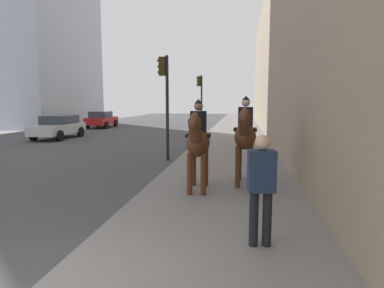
{
  "coord_description": "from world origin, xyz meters",
  "views": [
    {
      "loc": [
        -2.98,
        -2.42,
        2.3
      ],
      "look_at": [
        4.0,
        -1.38,
        1.4
      ],
      "focal_mm": 31.18,
      "sensor_mm": 36.0,
      "label": 1
    }
  ],
  "objects_px": {
    "pedestrian_greeting": "(261,183)",
    "car_mid_lane": "(102,119)",
    "mounted_horse_near": "(198,141)",
    "mounted_horse_far": "(245,135)",
    "traffic_light_near_curb": "(165,91)",
    "traffic_light_far_curb": "(200,95)",
    "car_near_lane": "(59,126)"
  },
  "relations": [
    {
      "from": "mounted_horse_near",
      "to": "traffic_light_far_curb",
      "type": "distance_m",
      "value": 15.92
    },
    {
      "from": "car_near_lane",
      "to": "traffic_light_far_curb",
      "type": "height_order",
      "value": "traffic_light_far_curb"
    },
    {
      "from": "pedestrian_greeting",
      "to": "car_mid_lane",
      "type": "distance_m",
      "value": 26.1
    },
    {
      "from": "mounted_horse_near",
      "to": "mounted_horse_far",
      "type": "distance_m",
      "value": 1.39
    },
    {
      "from": "pedestrian_greeting",
      "to": "traffic_light_near_curb",
      "type": "height_order",
      "value": "traffic_light_near_curb"
    },
    {
      "from": "pedestrian_greeting",
      "to": "mounted_horse_near",
      "type": "bearing_deg",
      "value": 17.65
    },
    {
      "from": "pedestrian_greeting",
      "to": "car_near_lane",
      "type": "height_order",
      "value": "pedestrian_greeting"
    },
    {
      "from": "pedestrian_greeting",
      "to": "mounted_horse_far",
      "type": "bearing_deg",
      "value": -3.38
    },
    {
      "from": "pedestrian_greeting",
      "to": "traffic_light_far_curb",
      "type": "distance_m",
      "value": 19.08
    },
    {
      "from": "traffic_light_near_curb",
      "to": "traffic_light_far_curb",
      "type": "height_order",
      "value": "traffic_light_far_curb"
    },
    {
      "from": "car_mid_lane",
      "to": "traffic_light_near_curb",
      "type": "height_order",
      "value": "traffic_light_near_curb"
    },
    {
      "from": "mounted_horse_far",
      "to": "mounted_horse_near",
      "type": "bearing_deg",
      "value": -52.62
    },
    {
      "from": "mounted_horse_near",
      "to": "traffic_light_far_curb",
      "type": "height_order",
      "value": "traffic_light_far_curb"
    },
    {
      "from": "mounted_horse_near",
      "to": "mounted_horse_far",
      "type": "height_order",
      "value": "mounted_horse_far"
    },
    {
      "from": "car_near_lane",
      "to": "mounted_horse_far",
      "type": "bearing_deg",
      "value": 46.41
    },
    {
      "from": "car_near_lane",
      "to": "traffic_light_near_curb",
      "type": "bearing_deg",
      "value": 50.72
    },
    {
      "from": "mounted_horse_far",
      "to": "traffic_light_far_curb",
      "type": "distance_m",
      "value": 15.3
    },
    {
      "from": "mounted_horse_near",
      "to": "car_near_lane",
      "type": "bearing_deg",
      "value": -140.38
    },
    {
      "from": "pedestrian_greeting",
      "to": "traffic_light_near_curb",
      "type": "xyz_separation_m",
      "value": [
        7.69,
        3.24,
        1.6
      ]
    },
    {
      "from": "mounted_horse_near",
      "to": "car_near_lane",
      "type": "relative_size",
      "value": 0.53
    },
    {
      "from": "car_near_lane",
      "to": "traffic_light_far_curb",
      "type": "distance_m",
      "value": 9.66
    },
    {
      "from": "car_mid_lane",
      "to": "traffic_light_near_curb",
      "type": "relative_size",
      "value": 0.98
    },
    {
      "from": "traffic_light_near_curb",
      "to": "traffic_light_far_curb",
      "type": "xyz_separation_m",
      "value": [
        11.05,
        -0.01,
        0.05
      ]
    },
    {
      "from": "mounted_horse_far",
      "to": "car_mid_lane",
      "type": "distance_m",
      "value": 22.74
    },
    {
      "from": "car_mid_lane",
      "to": "mounted_horse_far",
      "type": "bearing_deg",
      "value": -149.54
    },
    {
      "from": "car_near_lane",
      "to": "traffic_light_far_curb",
      "type": "xyz_separation_m",
      "value": [
        4.41,
        -8.35,
        1.99
      ]
    },
    {
      "from": "mounted_horse_near",
      "to": "mounted_horse_far",
      "type": "bearing_deg",
      "value": 122.73
    },
    {
      "from": "traffic_light_far_curb",
      "to": "car_mid_lane",
      "type": "bearing_deg",
      "value": 65.77
    },
    {
      "from": "car_near_lane",
      "to": "pedestrian_greeting",
      "type": "bearing_deg",
      "value": 38.16
    },
    {
      "from": "mounted_horse_far",
      "to": "traffic_light_near_curb",
      "type": "height_order",
      "value": "traffic_light_near_curb"
    },
    {
      "from": "car_near_lane",
      "to": "traffic_light_near_curb",
      "type": "relative_size",
      "value": 1.05
    },
    {
      "from": "traffic_light_near_curb",
      "to": "traffic_light_far_curb",
      "type": "bearing_deg",
      "value": -0.04
    }
  ]
}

